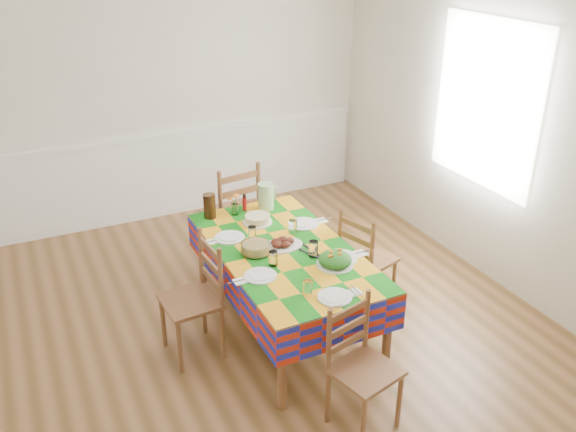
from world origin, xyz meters
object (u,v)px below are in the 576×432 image
(chair_near, at_px, (361,368))
(meat_platter, at_px, (282,244))
(tea_pitcher, at_px, (210,206))
(chair_left, at_px, (196,299))
(dining_table, at_px, (285,258))
(chair_far, at_px, (233,215))
(green_pitcher, at_px, (266,196))
(chair_right, at_px, (364,260))

(chair_near, bearing_deg, meat_platter, 75.16)
(meat_platter, xyz_separation_m, tea_pitcher, (-0.32, 0.71, 0.08))
(tea_pitcher, bearing_deg, chair_left, -116.92)
(dining_table, height_order, chair_left, chair_left)
(meat_platter, xyz_separation_m, chair_far, (0.00, 1.06, -0.22))
(dining_table, xyz_separation_m, chair_left, (-0.70, 0.00, -0.17))
(chair_near, xyz_separation_m, chair_left, (-0.69, 1.11, 0.03))
(dining_table, distance_m, chair_near, 1.13)
(green_pitcher, xyz_separation_m, chair_near, (-0.17, -1.82, -0.38))
(chair_left, bearing_deg, chair_right, 85.19)
(green_pitcher, distance_m, chair_near, 1.87)
(tea_pitcher, bearing_deg, dining_table, -67.23)
(green_pitcher, bearing_deg, tea_pitcher, 175.13)
(tea_pitcher, distance_m, chair_far, 0.56)
(tea_pitcher, bearing_deg, chair_far, 46.97)
(meat_platter, bearing_deg, chair_right, -4.51)
(chair_far, bearing_deg, chair_near, 81.92)
(chair_near, xyz_separation_m, chair_right, (0.71, 1.10, 0.01))
(tea_pitcher, bearing_deg, green_pitcher, -4.87)
(chair_near, xyz_separation_m, chair_far, (0.02, 2.21, 0.07))
(chair_near, distance_m, chair_far, 2.21)
(tea_pitcher, height_order, chair_left, chair_left)
(dining_table, distance_m, chair_far, 1.11)
(meat_platter, relative_size, green_pitcher, 1.40)
(meat_platter, height_order, tea_pitcher, tea_pitcher)
(tea_pitcher, bearing_deg, meat_platter, -65.85)
(chair_far, relative_size, chair_left, 1.10)
(green_pitcher, height_order, chair_far, chair_far)
(chair_left, bearing_deg, tea_pitcher, 148.89)
(chair_right, bearing_deg, tea_pitcher, 35.15)
(chair_left, xyz_separation_m, chair_right, (1.40, -0.02, -0.02))
(meat_platter, height_order, chair_left, chair_left)
(dining_table, bearing_deg, chair_left, 179.75)
(dining_table, relative_size, chair_near, 2.08)
(dining_table, height_order, green_pitcher, green_pitcher)
(green_pitcher, bearing_deg, dining_table, -102.90)
(chair_right, bearing_deg, meat_platter, 67.61)
(chair_near, bearing_deg, chair_right, 42.76)
(green_pitcher, height_order, chair_right, green_pitcher)
(green_pitcher, distance_m, chair_left, 1.17)
(chair_far, distance_m, chair_left, 1.31)
(meat_platter, distance_m, green_pitcher, 0.70)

